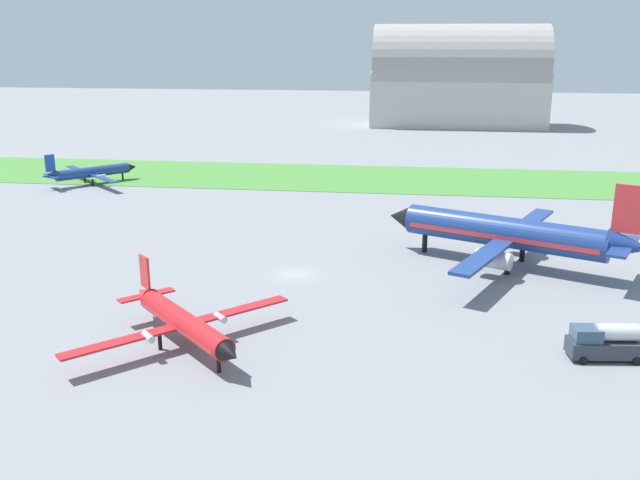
{
  "coord_description": "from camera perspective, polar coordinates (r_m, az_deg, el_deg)",
  "views": [
    {
      "loc": [
        13.33,
        -77.16,
        27.05
      ],
      "look_at": [
        2.22,
        4.73,
        3.0
      ],
      "focal_mm": 39.03,
      "sensor_mm": 36.0,
      "label": 1
    }
  ],
  "objects": [
    {
      "name": "airplane_foreground_turboprop",
      "position": [
        64.43,
        -11.23,
        -6.55
      ],
      "size": [
        16.72,
        16.84,
        6.69
      ],
      "rotation": [
        0.0,
        0.0,
        5.5
      ],
      "color": "red",
      "rests_on": "ground_plane"
    },
    {
      "name": "ground_plane",
      "position": [
        82.85,
        -1.96,
        -2.84
      ],
      "size": [
        600.0,
        600.0,
        0.0
      ],
      "primitive_type": "plane",
      "color": "gray"
    },
    {
      "name": "airplane_taxiing_turboprop",
      "position": [
        140.72,
        -18.27,
        5.32
      ],
      "size": [
        17.0,
        15.72,
        6.53
      ],
      "rotation": [
        0.0,
        0.0,
        0.83
      ],
      "color": "navy",
      "rests_on": "ground_plane"
    },
    {
      "name": "grass_taxiway_strip",
      "position": [
        140.49,
        2.15,
        5.13
      ],
      "size": [
        360.0,
        28.0,
        0.08
      ],
      "primitive_type": "cube",
      "color": "#478438",
      "rests_on": "ground_plane"
    },
    {
      "name": "airplane_midfield_jet",
      "position": [
        87.69,
        15.2,
        0.54
      ],
      "size": [
        30.78,
        30.93,
        11.65
      ],
      "rotation": [
        0.0,
        0.0,
        2.71
      ],
      "color": "navy",
      "rests_on": "ground_plane"
    },
    {
      "name": "hangar_distant",
      "position": [
        228.91,
        11.27,
        12.9
      ],
      "size": [
        54.18,
        24.21,
        31.31
      ],
      "color": "#BCB7B2",
      "rests_on": "ground_plane"
    },
    {
      "name": "fuel_truck_near_gate",
      "position": [
        66.08,
        22.35,
        -7.74
      ],
      "size": [
        6.73,
        3.23,
        3.29
      ],
      "rotation": [
        0.0,
        0.0,
        3.26
      ],
      "color": "#2D333D",
      "rests_on": "ground_plane"
    }
  ]
}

